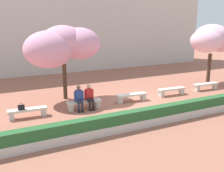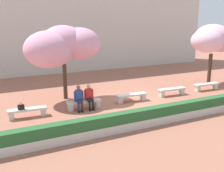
% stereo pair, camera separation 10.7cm
% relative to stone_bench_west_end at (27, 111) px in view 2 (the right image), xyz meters
% --- Properties ---
extents(ground_plane, '(100.00, 100.00, 0.00)m').
position_rel_stone_bench_west_end_xyz_m(ground_plane, '(5.77, 0.00, -0.30)').
color(ground_plane, '#9E604C').
extents(building_facade, '(28.00, 4.00, 9.36)m').
position_rel_stone_bench_west_end_xyz_m(building_facade, '(5.77, 11.81, 4.38)').
color(building_facade, beige).
rests_on(building_facade, ground).
extents(stone_bench_west_end, '(1.84, 0.52, 0.45)m').
position_rel_stone_bench_west_end_xyz_m(stone_bench_west_end, '(0.00, 0.00, 0.00)').
color(stone_bench_west_end, beige).
rests_on(stone_bench_west_end, ground).
extents(stone_bench_near_west, '(1.84, 0.52, 0.45)m').
position_rel_stone_bench_west_end_xyz_m(stone_bench_near_west, '(2.89, 0.00, 0.00)').
color(stone_bench_near_west, beige).
rests_on(stone_bench_near_west, ground).
extents(stone_bench_center, '(1.84, 0.52, 0.45)m').
position_rel_stone_bench_west_end_xyz_m(stone_bench_center, '(5.77, 0.00, 0.00)').
color(stone_bench_center, beige).
rests_on(stone_bench_center, ground).
extents(stone_bench_near_east, '(1.84, 0.52, 0.45)m').
position_rel_stone_bench_west_end_xyz_m(stone_bench_near_east, '(8.66, 0.00, 0.00)').
color(stone_bench_near_east, beige).
rests_on(stone_bench_near_east, ground).
extents(stone_bench_east_end, '(1.84, 0.52, 0.45)m').
position_rel_stone_bench_west_end_xyz_m(stone_bench_east_end, '(11.54, 0.00, 0.00)').
color(stone_bench_east_end, beige).
rests_on(stone_bench_east_end, ground).
extents(person_seated_left, '(0.50, 0.72, 1.29)m').
position_rel_stone_bench_west_end_xyz_m(person_seated_left, '(2.59, -0.05, 0.39)').
color(person_seated_left, black).
rests_on(person_seated_left, ground).
extents(person_seated_right, '(0.51, 0.70, 1.29)m').
position_rel_stone_bench_west_end_xyz_m(person_seated_right, '(3.16, -0.05, 0.39)').
color(person_seated_right, black).
rests_on(person_seated_right, ground).
extents(handbag, '(0.30, 0.15, 0.34)m').
position_rel_stone_bench_west_end_xyz_m(handbag, '(-0.28, -0.02, 0.28)').
color(handbag, black).
rests_on(handbag, stone_bench_west_end).
extents(cherry_tree_main, '(4.40, 2.84, 4.29)m').
position_rel_stone_bench_west_end_xyz_m(cherry_tree_main, '(2.46, 2.09, 2.87)').
color(cherry_tree_main, '#473323').
rests_on(cherry_tree_main, ground).
extents(cherry_tree_secondary, '(3.62, 2.71, 4.28)m').
position_rel_stone_bench_west_end_xyz_m(cherry_tree_secondary, '(13.24, 1.36, 2.91)').
color(cherry_tree_secondary, '#473323').
rests_on(cherry_tree_secondary, ground).
extents(planter_hedge_foreground, '(17.98, 0.50, 0.80)m').
position_rel_stone_bench_west_end_xyz_m(planter_hedge_foreground, '(5.77, -3.37, 0.08)').
color(planter_hedge_foreground, beige).
rests_on(planter_hedge_foreground, ground).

